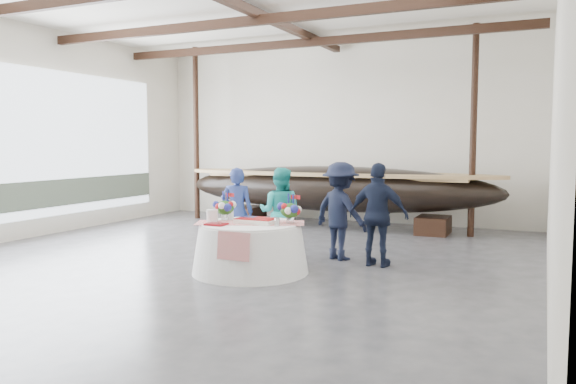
% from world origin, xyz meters
% --- Properties ---
extents(floor, '(10.00, 12.00, 0.01)m').
position_xyz_m(floor, '(0.00, 0.00, 0.00)').
color(floor, '#3D3D42').
rests_on(floor, ground).
extents(wall_back, '(10.00, 0.02, 4.50)m').
position_xyz_m(wall_back, '(0.00, 6.00, 2.25)').
color(wall_back, silver).
rests_on(wall_back, ground).
extents(wall_left, '(0.02, 12.00, 4.50)m').
position_xyz_m(wall_left, '(-5.00, 0.00, 2.25)').
color(wall_left, silver).
rests_on(wall_left, ground).
extents(wall_right, '(0.02, 12.00, 4.50)m').
position_xyz_m(wall_right, '(5.00, 0.00, 2.25)').
color(wall_right, silver).
rests_on(wall_right, ground).
extents(pavilion_structure, '(9.80, 11.76, 4.50)m').
position_xyz_m(pavilion_structure, '(0.00, 0.81, 4.00)').
color(pavilion_structure, black).
rests_on(pavilion_structure, ground).
extents(open_bay, '(0.03, 7.00, 3.20)m').
position_xyz_m(open_bay, '(-4.95, 1.00, 1.83)').
color(open_bay, silver).
rests_on(open_bay, ground).
extents(longboat_display, '(7.80, 1.56, 1.46)m').
position_xyz_m(longboat_display, '(0.36, 4.69, 0.93)').
color(longboat_display, black).
rests_on(longboat_display, ground).
extents(banquet_table, '(1.81, 1.81, 0.78)m').
position_xyz_m(banquet_table, '(0.80, -0.25, 0.39)').
color(banquet_table, white).
rests_on(banquet_table, ground).
extents(tabletop_items, '(1.75, 1.15, 0.40)m').
position_xyz_m(tabletop_items, '(0.77, -0.14, 0.92)').
color(tabletop_items, red).
rests_on(tabletop_items, banquet_table).
extents(guest_woman_blue, '(0.67, 0.55, 1.58)m').
position_xyz_m(guest_woman_blue, '(-0.03, 0.79, 0.79)').
color(guest_woman_blue, navy).
rests_on(guest_woman_blue, ground).
extents(guest_woman_teal, '(0.86, 0.72, 1.58)m').
position_xyz_m(guest_woman_teal, '(0.68, 1.07, 0.79)').
color(guest_woman_teal, '#21ACA7').
rests_on(guest_woman_teal, ground).
extents(guest_man_left, '(1.25, 1.01, 1.68)m').
position_xyz_m(guest_man_left, '(1.74, 1.27, 0.84)').
color(guest_man_left, black).
rests_on(guest_man_left, ground).
extents(guest_man_right, '(1.02, 0.48, 1.69)m').
position_xyz_m(guest_man_right, '(2.48, 1.00, 0.85)').
color(guest_man_right, black).
rests_on(guest_man_right, ground).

